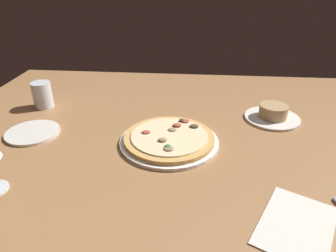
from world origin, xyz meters
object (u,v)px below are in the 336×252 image
object	(u,v)px
pizza_main	(169,139)
paper_menu	(296,225)
side_plate	(33,133)
ramekin_on_saucer	(273,114)
water_glass	(43,96)

from	to	relation	value
pizza_main	paper_menu	xyz separation A→B (cm)	(28.22, -29.96, -1.07)
pizza_main	paper_menu	bearing A→B (deg)	-46.71
side_plate	paper_menu	distance (cm)	77.72
ramekin_on_saucer	water_glass	size ratio (longest dim) A/B	1.95
ramekin_on_saucer	water_glass	distance (cm)	82.08
pizza_main	paper_menu	size ratio (longest dim) A/B	1.50
pizza_main	ramekin_on_saucer	size ratio (longest dim) A/B	1.58
side_plate	ramekin_on_saucer	bearing A→B (deg)	12.64
paper_menu	water_glass	bearing A→B (deg)	173.67
paper_menu	ramekin_on_saucer	bearing A→B (deg)	111.35
water_glass	pizza_main	bearing A→B (deg)	-24.22
pizza_main	paper_menu	distance (cm)	41.17
ramekin_on_saucer	pizza_main	bearing A→B (deg)	-150.91
side_plate	water_glass	bearing A→B (deg)	105.33
pizza_main	side_plate	bearing A→B (deg)	177.91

